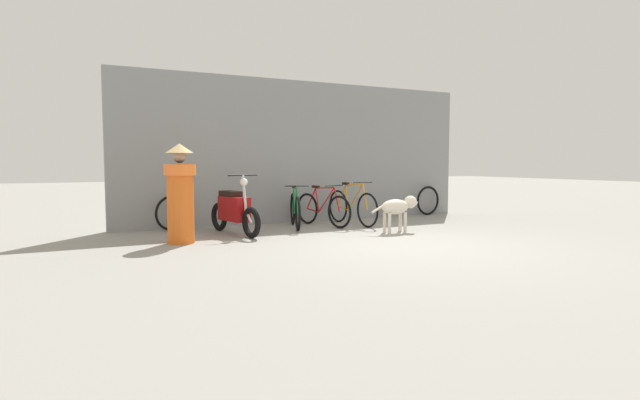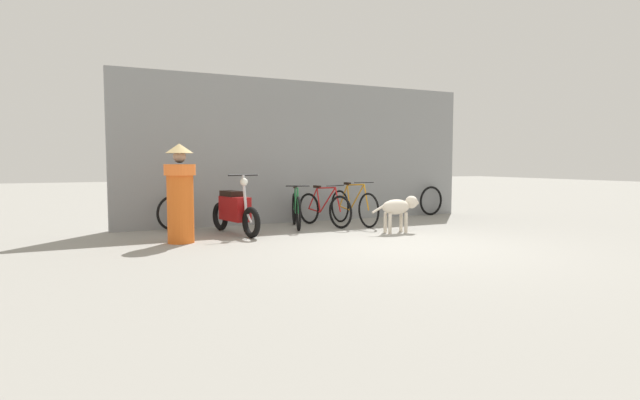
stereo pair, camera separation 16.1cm
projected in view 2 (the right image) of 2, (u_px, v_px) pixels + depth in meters
ground_plane at (400, 245)px, 7.94m from camera, size 60.00×60.00×0.00m
shop_wall_back at (306, 152)px, 11.09m from camera, size 8.18×0.20×3.09m
bicycle_0 at (296, 210)px, 10.02m from camera, size 0.62×1.60×0.87m
bicycle_1 at (324, 209)px, 10.27m from camera, size 0.54×1.61×0.86m
bicycle_2 at (353, 207)px, 10.47m from camera, size 0.46×1.80×0.92m
motorcycle at (235, 211)px, 9.11m from camera, size 0.57×1.75×1.10m
stray_dog at (399, 207)px, 9.33m from camera, size 1.05×0.29×0.68m
person_in_robes at (180, 192)px, 8.11m from camera, size 0.69×0.69×1.62m
spare_tire_left at (172, 213)px, 9.67m from camera, size 0.64×0.30×0.68m
spare_tire_right at (431, 201)px, 12.39m from camera, size 0.73×0.12×0.73m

